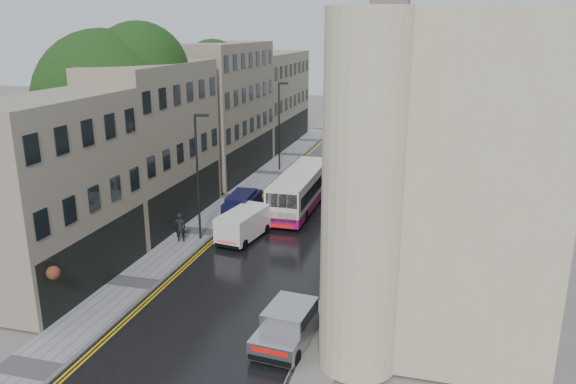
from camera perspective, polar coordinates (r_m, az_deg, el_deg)
The scene contains 15 objects.
road at distance 44.44m, azimuth 2.09°, elevation -1.18°, with size 9.00×85.00×0.02m, color black.
left_sidewalk at distance 46.04m, azimuth -5.02°, elevation -0.55°, with size 2.70×85.00×0.12m, color gray.
right_sidewalk at distance 43.59m, azimuth 9.02°, elevation -1.67°, with size 1.80×85.00×0.12m, color slate.
old_shop_row at distance 48.30m, azimuth -8.21°, elevation 7.38°, with size 4.50×56.00×12.00m, color gray, non-canonical shape.
modern_block at distance 40.31m, azimuth 16.19°, elevation 6.58°, with size 8.00×40.00×14.00m, color #C3B991, non-canonical shape.
tree_near at distance 40.86m, azimuth -17.80°, elevation 6.49°, with size 10.56×10.56×13.89m, color black, non-canonical shape.
tree_far at distance 52.09m, azimuth -9.73°, elevation 8.22°, with size 9.24×9.24×12.46m, color black, non-canonical shape.
cream_bus at distance 40.27m, azimuth -1.31°, elevation -0.86°, with size 2.43×10.70×2.92m, color white, non-canonical shape.
white_lorry at distance 48.84m, azimuth 7.21°, elevation 3.07°, with size 2.58×8.60×4.51m, color white, non-canonical shape.
silver_hatchback at distance 24.39m, azimuth -3.38°, elevation -14.57°, with size 2.01×4.60×1.72m, color #A3A2A7, non-canonical shape.
white_van at distance 35.98m, azimuth -6.96°, elevation -3.89°, with size 1.90×4.43×2.00m, color white, non-canonical shape.
navy_van at distance 38.97m, azimuth -6.43°, elevation -2.08°, with size 1.76×4.40×2.24m, color black, non-canonical shape.
pedestrian at distance 36.76m, azimuth -10.89°, elevation -3.54°, with size 0.70×0.46×1.91m, color black.
lamp_post_near at distance 36.10m, azimuth -9.17°, elevation 1.37°, with size 0.92×0.20×8.14m, color black, non-canonical shape.
lamp_post_far at distance 53.80m, azimuth -0.91°, elevation 6.61°, with size 0.94×0.21×8.33m, color black, non-canonical shape.
Camera 1 is at (9.55, -13.79, 13.41)m, focal length 35.00 mm.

